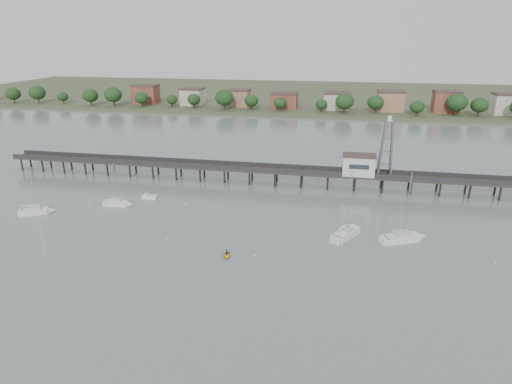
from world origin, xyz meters
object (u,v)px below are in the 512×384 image
(sailboat_d, at_px, (408,237))
(pier, at_px, (263,170))
(sailboat_a, at_px, (40,211))
(lattice_tower, at_px, (386,149))
(sailboat_b, at_px, (121,203))
(yellow_dinghy, at_px, (227,256))
(white_tender, at_px, (149,197))
(sailboat_c, at_px, (350,232))

(sailboat_d, bearing_deg, pier, 114.88)
(sailboat_a, bearing_deg, lattice_tower, -4.93)
(sailboat_d, xyz_separation_m, sailboat_b, (-64.54, 6.04, 0.02))
(lattice_tower, distance_m, yellow_dinghy, 53.35)
(pier, height_order, sailboat_b, sailboat_b)
(yellow_dinghy, bearing_deg, white_tender, 123.17)
(pier, distance_m, white_tender, 31.01)
(sailboat_b, bearing_deg, yellow_dinghy, -37.05)
(yellow_dinghy, bearing_deg, pier, 77.55)
(yellow_dinghy, bearing_deg, sailboat_b, 134.95)
(pier, height_order, sailboat_c, sailboat_c)
(sailboat_d, distance_m, white_tender, 61.09)
(sailboat_a, height_order, white_tender, sailboat_a)
(pier, relative_size, lattice_tower, 9.68)
(sailboat_b, xyz_separation_m, sailboat_a, (-15.72, -7.67, -0.01))
(sailboat_d, relative_size, sailboat_b, 1.38)
(lattice_tower, bearing_deg, sailboat_b, -159.76)
(sailboat_b, bearing_deg, sailboat_d, -10.57)
(sailboat_d, distance_m, sailboat_b, 64.82)
(sailboat_a, bearing_deg, sailboat_b, -0.36)
(pier, bearing_deg, lattice_tower, 0.00)
(white_tender, distance_m, yellow_dinghy, 36.35)
(sailboat_b, height_order, sailboat_a, sailboat_a)
(pier, bearing_deg, sailboat_a, -146.51)
(sailboat_c, xyz_separation_m, yellow_dinghy, (-22.28, -13.72, -0.63))
(white_tender, bearing_deg, sailboat_c, -16.87)
(yellow_dinghy, bearing_deg, sailboat_a, 152.90)
(sailboat_c, relative_size, white_tender, 3.93)
(sailboat_c, bearing_deg, sailboat_d, -61.43)
(sailboat_b, bearing_deg, sailboat_a, -159.20)
(pier, distance_m, sailboat_d, 44.83)
(pier, height_order, sailboat_a, sailboat_a)
(sailboat_c, xyz_separation_m, white_tender, (-48.59, 11.35, -0.19))
(white_tender, bearing_deg, yellow_dinghy, -47.33)
(sailboat_a, relative_size, white_tender, 3.18)
(sailboat_b, height_order, white_tender, sailboat_b)
(sailboat_d, height_order, sailboat_a, sailboat_d)
(sailboat_d, distance_m, sailboat_a, 80.27)
(lattice_tower, relative_size, sailboat_a, 1.30)
(sailboat_d, relative_size, sailboat_c, 1.02)
(sailboat_b, bearing_deg, pier, 31.69)
(sailboat_c, height_order, yellow_dinghy, sailboat_c)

